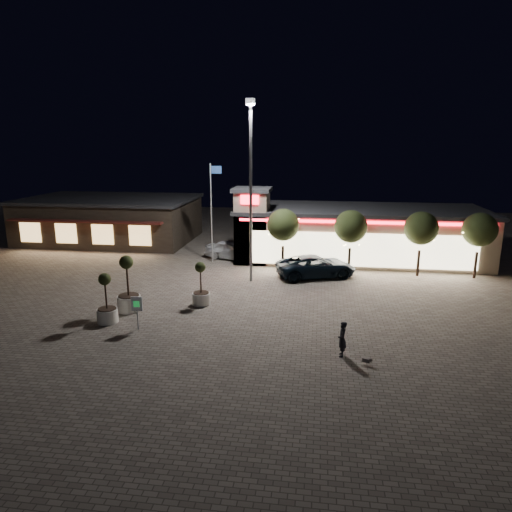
# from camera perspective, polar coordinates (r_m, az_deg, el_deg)

# --- Properties ---
(ground) EXTENTS (90.00, 90.00, 0.00)m
(ground) POSITION_cam_1_polar(r_m,az_deg,el_deg) (25.59, -7.83, -8.14)
(ground) COLOR slate
(ground) RESTS_ON ground
(retail_building) EXTENTS (20.40, 8.40, 6.10)m
(retail_building) POSITION_cam_1_polar(r_m,az_deg,el_deg) (39.38, 11.99, 2.89)
(retail_building) COLOR gray
(retail_building) RESTS_ON ground
(restaurant_building) EXTENTS (16.40, 11.00, 4.30)m
(restaurant_building) POSITION_cam_1_polar(r_m,az_deg,el_deg) (48.07, -17.64, 4.45)
(restaurant_building) COLOR #382D23
(restaurant_building) RESTS_ON ground
(floodlight_pole) EXTENTS (0.60, 0.40, 12.38)m
(floodlight_pole) POSITION_cam_1_polar(r_m,az_deg,el_deg) (31.23, -0.66, 9.28)
(floodlight_pole) COLOR gray
(floodlight_pole) RESTS_ON ground
(flagpole) EXTENTS (0.95, 0.10, 8.00)m
(flagpole) POSITION_cam_1_polar(r_m,az_deg,el_deg) (37.10, -5.48, 6.43)
(flagpole) COLOR white
(flagpole) RESTS_ON ground
(string_tree_a) EXTENTS (2.42, 2.42, 4.79)m
(string_tree_a) POSITION_cam_1_polar(r_m,az_deg,el_deg) (34.40, 3.42, 3.88)
(string_tree_a) COLOR #332319
(string_tree_a) RESTS_ON ground
(string_tree_b) EXTENTS (2.42, 2.42, 4.79)m
(string_tree_b) POSITION_cam_1_polar(r_m,az_deg,el_deg) (34.37, 11.77, 3.61)
(string_tree_b) COLOR #332319
(string_tree_b) RESTS_ON ground
(string_tree_c) EXTENTS (2.42, 2.42, 4.79)m
(string_tree_c) POSITION_cam_1_polar(r_m,az_deg,el_deg) (35.06, 19.95, 3.26)
(string_tree_c) COLOR #332319
(string_tree_c) RESTS_ON ground
(string_tree_d) EXTENTS (2.42, 2.42, 4.79)m
(string_tree_d) POSITION_cam_1_polar(r_m,az_deg,el_deg) (36.11, 26.18, 2.95)
(string_tree_d) COLOR #332319
(string_tree_d) RESTS_ON ground
(pickup_truck) EXTENTS (6.36, 4.51, 1.61)m
(pickup_truck) POSITION_cam_1_polar(r_m,az_deg,el_deg) (33.63, 7.52, -1.26)
(pickup_truck) COLOR black
(pickup_truck) RESTS_ON ground
(white_sedan) EXTENTS (4.90, 3.04, 1.56)m
(white_sedan) POSITION_cam_1_polar(r_m,az_deg,el_deg) (38.49, -3.04, 0.75)
(white_sedan) COLOR silver
(white_sedan) RESTS_ON ground
(pedestrian) EXTENTS (0.41, 0.61, 1.67)m
(pedestrian) POSITION_cam_1_polar(r_m,az_deg,el_deg) (21.59, 10.72, -10.17)
(pedestrian) COLOR black
(pedestrian) RESTS_ON ground
(dog) EXTENTS (0.45, 0.28, 0.24)m
(dog) POSITION_cam_1_polar(r_m,az_deg,el_deg) (21.25, 13.79, -12.52)
(dog) COLOR #59514C
(dog) RESTS_ON ground
(planter_left) EXTENTS (1.36, 1.36, 3.34)m
(planter_left) POSITION_cam_1_polar(r_m,az_deg,el_deg) (27.62, -15.65, -4.58)
(planter_left) COLOR silver
(planter_left) RESTS_ON ground
(planter_mid) EXTENTS (1.14, 1.14, 2.80)m
(planter_mid) POSITION_cam_1_polar(r_m,az_deg,el_deg) (26.28, -18.14, -6.11)
(planter_mid) COLOR silver
(planter_mid) RESTS_ON ground
(planter_right) EXTENTS (1.09, 1.09, 2.67)m
(planter_right) POSITION_cam_1_polar(r_m,az_deg,el_deg) (27.87, -6.89, -4.43)
(planter_right) COLOR silver
(planter_right) RESTS_ON ground
(valet_sign) EXTENTS (0.60, 0.10, 1.80)m
(valet_sign) POSITION_cam_1_polar(r_m,az_deg,el_deg) (24.73, -14.67, -6.15)
(valet_sign) COLOR gray
(valet_sign) RESTS_ON ground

